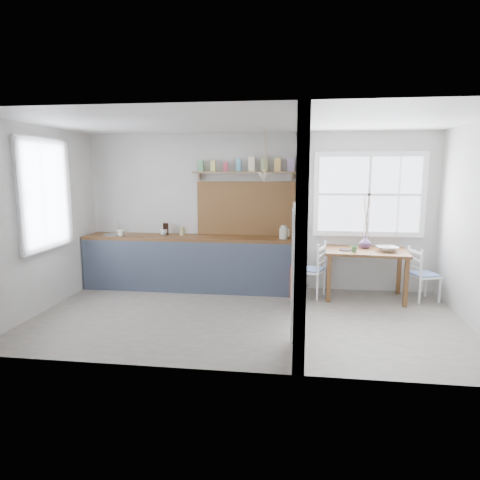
# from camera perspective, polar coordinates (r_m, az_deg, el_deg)

# --- Properties ---
(floor) EXTENTS (5.80, 3.20, 0.01)m
(floor) POSITION_cam_1_polar(r_m,az_deg,el_deg) (5.94, 0.86, -10.25)
(floor) COLOR gray
(floor) RESTS_ON ground
(ceiling) EXTENTS (5.80, 3.20, 0.01)m
(ceiling) POSITION_cam_1_polar(r_m,az_deg,el_deg) (5.63, 0.93, 15.55)
(ceiling) COLOR silver
(ceiling) RESTS_ON walls
(walls) EXTENTS (5.81, 3.21, 2.60)m
(walls) POSITION_cam_1_polar(r_m,az_deg,el_deg) (5.64, 0.90, 2.30)
(walls) COLOR silver
(walls) RESTS_ON floor
(partition) EXTENTS (0.12, 3.20, 2.60)m
(partition) POSITION_cam_1_polar(r_m,az_deg,el_deg) (5.64, 8.06, 3.75)
(partition) COLOR silver
(partition) RESTS_ON floor
(kitchen_window) EXTENTS (0.10, 1.16, 1.50)m
(kitchen_window) POSITION_cam_1_polar(r_m,az_deg,el_deg) (6.59, -24.84, 5.51)
(kitchen_window) COLOR white
(kitchen_window) RESTS_ON walls
(nook_window) EXTENTS (1.76, 0.10, 1.30)m
(nook_window) POSITION_cam_1_polar(r_m,az_deg,el_deg) (7.22, 16.83, 5.83)
(nook_window) COLOR white
(nook_window) RESTS_ON walls
(counter) EXTENTS (3.50, 0.60, 0.90)m
(counter) POSITION_cam_1_polar(r_m,az_deg,el_deg) (7.28, -6.76, -2.92)
(counter) COLOR brown
(counter) RESTS_ON floor
(sink) EXTENTS (0.40, 0.40, 0.02)m
(sink) POSITION_cam_1_polar(r_m,az_deg,el_deg) (7.60, -16.41, 0.61)
(sink) COLOR silver
(sink) RESTS_ON counter
(backsplash) EXTENTS (1.65, 0.03, 0.90)m
(backsplash) POSITION_cam_1_polar(r_m,az_deg,el_deg) (7.21, 0.75, 4.23)
(backsplash) COLOR brown
(backsplash) RESTS_ON walls
(shelf) EXTENTS (1.75, 0.20, 0.21)m
(shelf) POSITION_cam_1_polar(r_m,az_deg,el_deg) (7.10, 0.68, 9.44)
(shelf) COLOR #997958
(shelf) RESTS_ON walls
(pendant_lamp) EXTENTS (0.26, 0.26, 0.16)m
(pendant_lamp) POSITION_cam_1_polar(r_m,az_deg,el_deg) (6.73, 3.36, 8.37)
(pendant_lamp) COLOR beige
(pendant_lamp) RESTS_ON ceiling
(utensil_rail) EXTENTS (0.02, 0.50, 0.02)m
(utensil_rail) POSITION_cam_1_polar(r_m,az_deg,el_deg) (6.48, 7.23, 4.47)
(utensil_rail) COLOR silver
(utensil_rail) RESTS_ON partition
(dining_table) EXTENTS (1.29, 0.91, 0.77)m
(dining_table) POSITION_cam_1_polar(r_m,az_deg,el_deg) (6.97, 16.34, -4.39)
(dining_table) COLOR brown
(dining_table) RESTS_ON floor
(chair_left) EXTENTS (0.52, 0.52, 0.88)m
(chair_left) POSITION_cam_1_polar(r_m,az_deg,el_deg) (6.87, 9.32, -3.85)
(chair_left) COLOR white
(chair_left) RESTS_ON floor
(chair_right) EXTENTS (0.48, 0.48, 0.83)m
(chair_right) POSITION_cam_1_polar(r_m,az_deg,el_deg) (7.14, 23.30, -4.20)
(chair_right) COLOR white
(chair_right) RESTS_ON floor
(kettle) EXTENTS (0.19, 0.15, 0.22)m
(kettle) POSITION_cam_1_polar(r_m,az_deg,el_deg) (6.87, 5.82, 1.05)
(kettle) COLOR beige
(kettle) RESTS_ON counter
(mug_a) EXTENTS (0.13, 0.13, 0.11)m
(mug_a) POSITION_cam_1_polar(r_m,az_deg,el_deg) (7.39, -15.65, 0.90)
(mug_a) COLOR white
(mug_a) RESTS_ON counter
(mug_b) EXTENTS (0.15, 0.15, 0.10)m
(mug_b) POSITION_cam_1_polar(r_m,az_deg,el_deg) (7.34, -10.19, 1.03)
(mug_b) COLOR silver
(mug_b) RESTS_ON counter
(knife_block) EXTENTS (0.12, 0.15, 0.19)m
(knife_block) POSITION_cam_1_polar(r_m,az_deg,el_deg) (7.40, -9.87, 1.46)
(knife_block) COLOR black
(knife_block) RESTS_ON counter
(jar) EXTENTS (0.11, 0.11, 0.14)m
(jar) POSITION_cam_1_polar(r_m,az_deg,el_deg) (7.28, -7.75, 1.18)
(jar) COLOR tan
(jar) RESTS_ON counter
(towel_magenta) EXTENTS (0.02, 0.03, 0.52)m
(towel_magenta) POSITION_cam_1_polar(r_m,az_deg,el_deg) (6.76, 6.77, -5.43)
(towel_magenta) COLOR #C43179
(towel_magenta) RESTS_ON counter
(towel_orange) EXTENTS (0.02, 0.03, 0.50)m
(towel_orange) POSITION_cam_1_polar(r_m,az_deg,el_deg) (6.72, 6.76, -5.74)
(towel_orange) COLOR orange
(towel_orange) RESTS_ON counter
(bowl) EXTENTS (0.37, 0.37, 0.08)m
(bowl) POSITION_cam_1_polar(r_m,az_deg,el_deg) (6.88, 19.05, -1.13)
(bowl) COLOR silver
(bowl) RESTS_ON dining_table
(table_cup) EXTENTS (0.13, 0.13, 0.09)m
(table_cup) POSITION_cam_1_polar(r_m,az_deg,el_deg) (6.67, 14.99, -1.16)
(table_cup) COLOR #497C48
(table_cup) RESTS_ON dining_table
(plate) EXTENTS (0.23, 0.23, 0.02)m
(plate) POSITION_cam_1_polar(r_m,az_deg,el_deg) (6.78, 13.87, -1.29)
(plate) COLOR black
(plate) RESTS_ON dining_table
(vase) EXTENTS (0.24, 0.24, 0.19)m
(vase) POSITION_cam_1_polar(r_m,az_deg,el_deg) (7.03, 16.35, -0.28)
(vase) COLOR #5A3C6B
(vase) RESTS_ON dining_table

